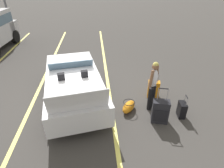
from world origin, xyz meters
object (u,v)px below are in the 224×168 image
(suitcase_medium_bright, at_px, (153,89))
(duffel_bag, at_px, (129,107))
(suitcase_large_black, at_px, (160,111))
(traveler_person, at_px, (153,84))
(convertible_car, at_px, (73,81))
(suitcase_small_carryon, at_px, (182,110))

(suitcase_medium_bright, relative_size, duffel_bag, 1.44)
(suitcase_large_black, relative_size, suitcase_medium_bright, 1.13)
(suitcase_medium_bright, xyz_separation_m, traveler_person, (-0.63, 0.26, 0.62))
(suitcase_medium_bright, bearing_deg, duffel_bag, 139.92)
(convertible_car, bearing_deg, duffel_bag, -129.94)
(convertible_car, bearing_deg, suitcase_small_carryon, -123.35)
(convertible_car, bearing_deg, traveler_person, -120.37)
(suitcase_medium_bright, xyz_separation_m, suitcase_small_carryon, (-1.15, -0.57, -0.06))
(duffel_bag, bearing_deg, suitcase_large_black, -125.34)
(suitcase_medium_bright, distance_m, suitcase_small_carryon, 1.28)
(suitcase_small_carryon, bearing_deg, suitcase_large_black, 19.75)
(suitcase_large_black, height_order, duffel_bag, suitcase_large_black)
(traveler_person, bearing_deg, suitcase_large_black, 137.59)
(suitcase_large_black, distance_m, duffel_bag, 1.03)
(suitcase_medium_bright, xyz_separation_m, duffel_bag, (-0.72, 1.01, -0.16))
(convertible_car, height_order, duffel_bag, convertible_car)
(suitcase_small_carryon, relative_size, traveler_person, 0.46)
(suitcase_small_carryon, height_order, duffel_bag, suitcase_small_carryon)
(duffel_bag, height_order, traveler_person, traveler_person)
(suitcase_large_black, bearing_deg, duffel_bag, -110.96)
(duffel_bag, distance_m, traveler_person, 1.08)
(convertible_car, height_order, suitcase_small_carryon, convertible_car)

